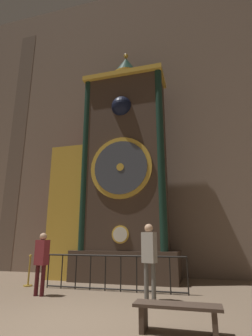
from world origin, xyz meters
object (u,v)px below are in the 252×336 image
(visitor_far, at_px, (149,253))
(visitor_bench, at_px, (177,312))
(visitor_near, at_px, (42,257))
(clock_tower, at_px, (116,174))
(stanchion_post, at_px, (29,276))

(visitor_far, bearing_deg, visitor_bench, -50.12)
(visitor_near, distance_m, visitor_far, 2.94)
(visitor_near, distance_m, visitor_bench, 4.27)
(clock_tower, xyz_separation_m, visitor_near, (-1.13, -3.02, -2.96))
(visitor_far, distance_m, visitor_bench, 2.41)
(visitor_near, bearing_deg, stanchion_post, 147.08)
(clock_tower, height_order, visitor_far, clock_tower)
(clock_tower, distance_m, visitor_near, 4.38)
(visitor_near, height_order, visitor_far, visitor_far)
(visitor_near, bearing_deg, visitor_far, 16.78)
(stanchion_post, bearing_deg, visitor_near, -45.39)
(clock_tower, height_order, visitor_near, clock_tower)
(visitor_bench, bearing_deg, visitor_far, 111.61)
(visitor_near, xyz_separation_m, stanchion_post, (-1.18, 1.20, -0.66))
(visitor_far, xyz_separation_m, stanchion_post, (-4.11, 0.98, -0.80))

